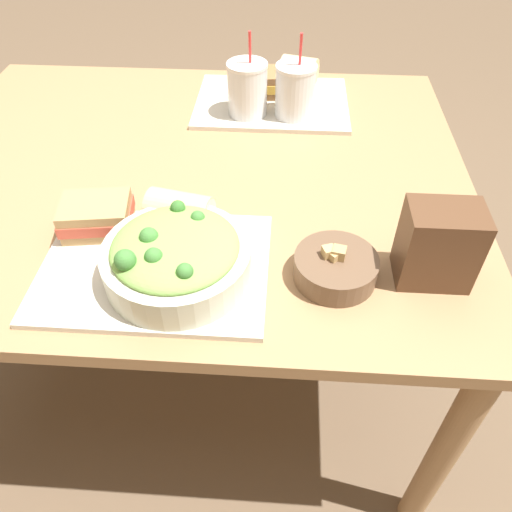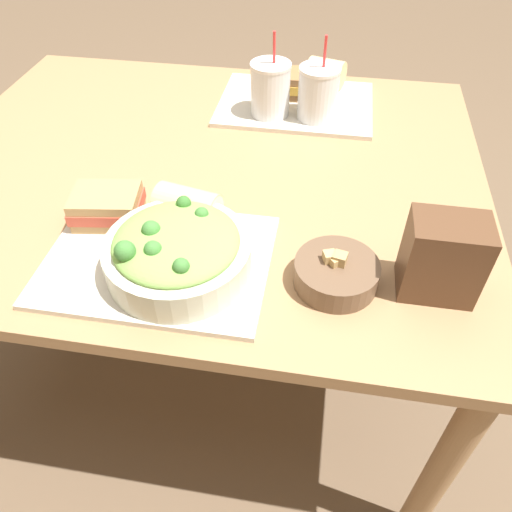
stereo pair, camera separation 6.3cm
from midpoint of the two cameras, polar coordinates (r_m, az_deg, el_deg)
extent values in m
plane|color=brown|center=(1.73, -6.69, -10.46)|extent=(12.00, 12.00, 0.00)
cube|color=#A37A51|center=(1.23, -9.43, 9.36)|extent=(1.33, 1.09, 0.03)
cylinder|color=#A37A51|center=(1.21, 19.17, -20.53)|extent=(0.06, 0.06, 0.70)
cylinder|color=#A37A51|center=(2.00, -22.89, 8.62)|extent=(0.06, 0.06, 0.70)
cylinder|color=#A37A51|center=(1.83, 13.89, 7.66)|extent=(0.06, 0.06, 0.70)
cube|color=beige|center=(0.96, -13.24, -1.31)|extent=(0.42, 0.31, 0.01)
cube|color=beige|center=(1.47, 0.53, 17.09)|extent=(0.42, 0.31, 0.01)
cylinder|color=beige|center=(0.91, -10.97, -0.72)|extent=(0.27, 0.27, 0.06)
ellipsoid|color=#7FB251|center=(0.88, -11.28, 0.96)|extent=(0.23, 0.23, 0.04)
sphere|color=#427F38|center=(0.88, -14.16, 2.06)|extent=(0.03, 0.03, 0.03)
sphere|color=#427F38|center=(0.91, -8.67, 4.29)|extent=(0.03, 0.03, 0.03)
sphere|color=#427F38|center=(0.85, -13.73, -0.15)|extent=(0.03, 0.03, 0.03)
sphere|color=#427F38|center=(0.85, -16.81, -0.54)|extent=(0.04, 0.04, 0.04)
sphere|color=#38702D|center=(0.94, -10.84, 5.39)|extent=(0.03, 0.03, 0.03)
sphere|color=#427F38|center=(0.81, -10.36, -1.83)|extent=(0.03, 0.03, 0.03)
cube|color=beige|center=(0.90, -10.75, 2.76)|extent=(0.06, 0.06, 0.01)
cube|color=beige|center=(0.89, -9.21, 2.37)|extent=(0.07, 0.06, 0.01)
cylinder|color=brown|center=(0.92, 7.12, -1.41)|extent=(0.15, 0.15, 0.05)
cylinder|color=#5B2D19|center=(0.90, 7.22, -0.59)|extent=(0.14, 0.14, 0.01)
cube|color=tan|center=(0.89, 7.47, 0.22)|extent=(0.03, 0.03, 0.02)
cube|color=tan|center=(0.90, 6.31, 0.35)|extent=(0.03, 0.03, 0.02)
cube|color=tan|center=(0.89, 6.94, -0.10)|extent=(0.03, 0.03, 0.02)
cube|color=tan|center=(1.06, -19.13, 3.37)|extent=(0.14, 0.12, 0.02)
cube|color=#C64C38|center=(1.05, -19.41, 4.28)|extent=(0.15, 0.12, 0.02)
cube|color=tan|center=(1.03, -19.69, 5.21)|extent=(0.14, 0.12, 0.02)
cylinder|color=#DBBC84|center=(1.00, -10.51, 4.97)|extent=(0.14, 0.10, 0.08)
cylinder|color=beige|center=(0.98, -7.31, 4.41)|extent=(0.02, 0.07, 0.07)
cube|color=olive|center=(1.50, -0.69, 18.42)|extent=(0.15, 0.11, 0.02)
cube|color=#EFB742|center=(1.49, -0.70, 19.18)|extent=(0.15, 0.12, 0.02)
cube|color=olive|center=(1.48, -0.70, 19.95)|extent=(0.15, 0.11, 0.02)
cylinder|color=#DBBC84|center=(1.55, 3.70, 20.36)|extent=(0.12, 0.10, 0.08)
cylinder|color=beige|center=(1.54, 5.51, 20.07)|extent=(0.03, 0.07, 0.07)
cylinder|color=silver|center=(1.37, -2.38, 18.35)|extent=(0.10, 0.10, 0.13)
cylinder|color=black|center=(1.38, -2.37, 18.06)|extent=(0.09, 0.09, 0.11)
cylinder|color=white|center=(1.35, -2.47, 20.97)|extent=(0.11, 0.11, 0.01)
cylinder|color=red|center=(1.33, -2.16, 22.58)|extent=(0.01, 0.02, 0.09)
cylinder|color=silver|center=(1.37, 3.10, 18.15)|extent=(0.10, 0.10, 0.13)
cylinder|color=maroon|center=(1.37, 3.08, 17.87)|extent=(0.09, 0.09, 0.10)
cylinder|color=white|center=(1.34, 3.21, 20.75)|extent=(0.11, 0.11, 0.01)
cylinder|color=red|center=(1.32, 3.65, 22.35)|extent=(0.01, 0.02, 0.09)
cube|color=brown|center=(0.92, 18.29, 1.12)|extent=(0.13, 0.09, 0.15)
camera|label=1|loc=(0.03, -92.05, -1.98)|focal=35.00mm
camera|label=2|loc=(0.03, 87.95, 1.98)|focal=35.00mm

